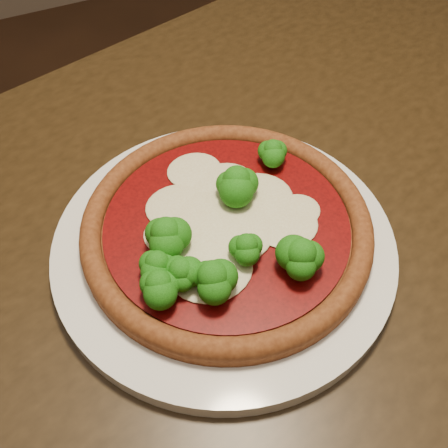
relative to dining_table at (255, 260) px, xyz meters
name	(u,v)px	position (x,y,z in m)	size (l,w,h in m)	color
floor	(246,393)	(0.04, 0.06, -0.65)	(4.00, 4.00, 0.00)	black
dining_table	(255,260)	(0.00, 0.00, 0.00)	(1.33, 1.04, 0.75)	black
plate	(224,243)	(-0.06, -0.03, 0.11)	(0.34, 0.34, 0.02)	silver
pizza	(225,226)	(-0.06, -0.03, 0.14)	(0.29, 0.29, 0.06)	brown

